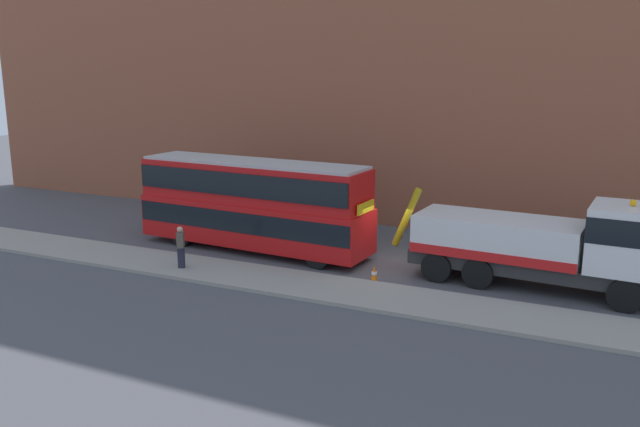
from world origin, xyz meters
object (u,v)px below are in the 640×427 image
recovery_tow_truck (547,243)px  traffic_cone_near_bus (374,274)px  pedestrian_onlooker (181,248)px  double_decker_bus (253,202)px

recovery_tow_truck → traffic_cone_near_bus: bearing=-157.5°
pedestrian_onlooker → recovery_tow_truck: bearing=-11.5°
double_decker_bus → pedestrian_onlooker: double_decker_bus is taller
pedestrian_onlooker → traffic_cone_near_bus: 7.86m
double_decker_bus → pedestrian_onlooker: size_ratio=6.52×
recovery_tow_truck → double_decker_bus: (-12.50, 0.03, 0.47)m
recovery_tow_truck → traffic_cone_near_bus: 6.45m
recovery_tow_truck → pedestrian_onlooker: recovery_tow_truck is taller
double_decker_bus → pedestrian_onlooker: 4.28m
double_decker_bus → traffic_cone_near_bus: double_decker_bus is taller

